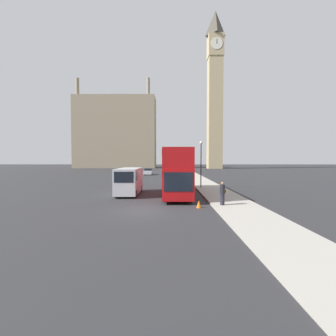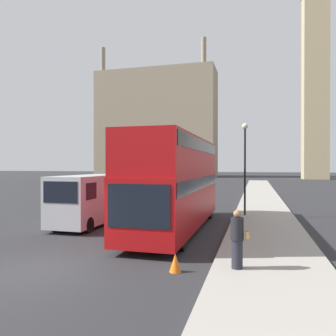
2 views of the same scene
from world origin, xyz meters
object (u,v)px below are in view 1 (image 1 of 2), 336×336
street_lamp (201,157)px  parked_sedan (148,172)px  clock_tower (215,88)px  pedestrian (222,193)px  red_double_decker_bus (176,170)px  white_van (129,181)px

street_lamp → parked_sedan: bearing=109.4°
clock_tower → pedestrian: (-13.76, -72.16, -30.30)m
red_double_decker_bus → pedestrian: size_ratio=6.39×
clock_tower → street_lamp: (-13.88, -61.47, -27.46)m
pedestrian → parked_sedan: pedestrian is taller
white_van → pedestrian: white_van is taller
red_double_decker_bus → pedestrian: bearing=-61.3°
red_double_decker_bus → parked_sedan: red_double_decker_bus is taller
red_double_decker_bus → white_van: (-4.75, -0.09, -1.10)m
clock_tower → red_double_decker_bus: clock_tower is taller
clock_tower → red_double_decker_bus: bearing=-104.4°
street_lamp → red_double_decker_bus: bearing=-123.8°
pedestrian → street_lamp: bearing=90.6°
street_lamp → clock_tower: bearing=77.3°
white_van → pedestrian: 9.95m
red_double_decker_bus → street_lamp: 5.82m
clock_tower → pedestrian: 79.46m
street_lamp → pedestrian: bearing=-89.4°
white_van → street_lamp: (7.91, 4.80, 2.42)m
red_double_decker_bus → white_van: size_ratio=1.97×
street_lamp → parked_sedan: (-8.79, 24.92, -3.16)m
pedestrian → street_lamp: (-0.12, 10.68, 2.83)m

